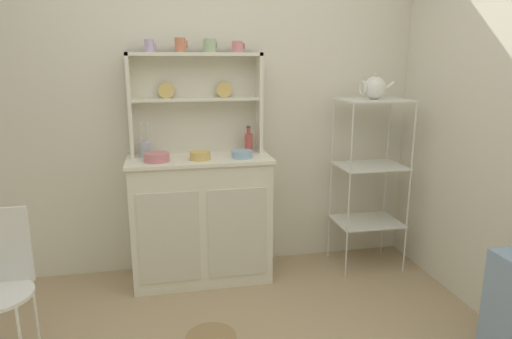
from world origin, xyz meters
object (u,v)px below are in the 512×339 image
(hutch_shelf_unit, at_px, (196,96))
(cup_lilac_0, at_px, (150,46))
(bowl_mixing_large, at_px, (157,157))
(utensil_jar, at_px, (145,149))
(jam_bottle, at_px, (249,142))
(bakers_rack, at_px, (370,163))
(hutch_cabinet, at_px, (201,217))
(porcelain_teapot, at_px, (375,88))

(hutch_shelf_unit, distance_m, cup_lilac_0, 0.45)
(bowl_mixing_large, distance_m, utensil_jar, 0.17)
(hutch_shelf_unit, distance_m, bowl_mixing_large, 0.53)
(jam_bottle, bearing_deg, bowl_mixing_large, -166.24)
(bakers_rack, height_order, cup_lilac_0, cup_lilac_0)
(hutch_cabinet, relative_size, bakers_rack, 0.77)
(cup_lilac_0, height_order, jam_bottle, cup_lilac_0)
(utensil_jar, distance_m, porcelain_teapot, 1.68)
(utensil_jar, height_order, porcelain_teapot, porcelain_teapot)
(porcelain_teapot, bearing_deg, jam_bottle, 172.10)
(cup_lilac_0, xyz_separation_m, jam_bottle, (0.66, -0.04, -0.67))
(hutch_shelf_unit, relative_size, porcelain_teapot, 3.65)
(hutch_cabinet, relative_size, jam_bottle, 5.06)
(hutch_shelf_unit, bearing_deg, jam_bottle, -11.94)
(hutch_cabinet, xyz_separation_m, hutch_shelf_unit, (0.00, 0.16, 0.85))
(bakers_rack, bearing_deg, hutch_cabinet, 178.28)
(bowl_mixing_large, bearing_deg, utensil_jar, 116.88)
(bakers_rack, distance_m, bowl_mixing_large, 1.55)
(bowl_mixing_large, height_order, utensil_jar, utensil_jar)
(hutch_cabinet, relative_size, cup_lilac_0, 12.15)
(hutch_shelf_unit, bearing_deg, bakers_rack, -9.06)
(hutch_cabinet, distance_m, porcelain_teapot, 1.55)
(hutch_cabinet, bearing_deg, cup_lilac_0, 157.62)
(cup_lilac_0, bearing_deg, utensil_jar, -146.48)
(bakers_rack, height_order, jam_bottle, bakers_rack)
(jam_bottle, relative_size, utensil_jar, 0.81)
(hutch_cabinet, xyz_separation_m, utensil_jar, (-0.36, 0.08, 0.50))
(utensil_jar, bearing_deg, cup_lilac_0, 33.52)
(cup_lilac_0, height_order, porcelain_teapot, cup_lilac_0)
(porcelain_teapot, bearing_deg, bowl_mixing_large, -178.69)
(hutch_shelf_unit, height_order, utensil_jar, hutch_shelf_unit)
(hutch_shelf_unit, relative_size, bowl_mixing_large, 5.46)
(hutch_shelf_unit, xyz_separation_m, jam_bottle, (0.36, -0.08, -0.33))
(bowl_mixing_large, xyz_separation_m, utensil_jar, (-0.08, 0.15, 0.03))
(bakers_rack, distance_m, jam_bottle, 0.92)
(utensil_jar, bearing_deg, bowl_mixing_large, -63.12)
(hutch_cabinet, distance_m, utensil_jar, 0.62)
(hutch_cabinet, bearing_deg, hutch_shelf_unit, 90.00)
(cup_lilac_0, bearing_deg, porcelain_teapot, -5.88)
(hutch_cabinet, distance_m, hutch_shelf_unit, 0.86)
(hutch_cabinet, height_order, hutch_shelf_unit, hutch_shelf_unit)
(jam_bottle, bearing_deg, cup_lilac_0, 176.88)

